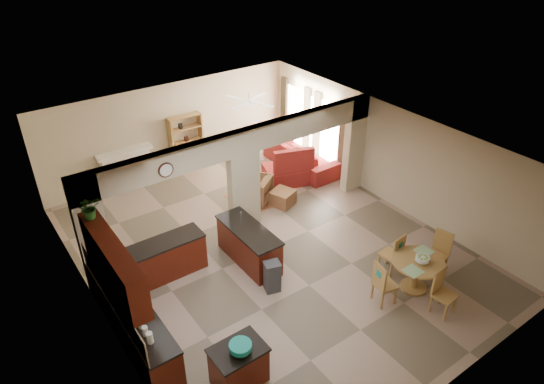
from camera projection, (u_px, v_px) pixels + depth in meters
floor at (268, 249)px, 11.83m from camera, size 10.00×10.00×0.00m
ceiling at (267, 145)px, 10.38m from camera, size 10.00×10.00×0.00m
wall_back at (172, 129)px, 14.59m from camera, size 8.00×0.00×8.00m
wall_front at (450, 338)px, 7.62m from camera, size 8.00×0.00×8.00m
wall_left at (94, 266)px, 9.11m from camera, size 0.00×10.00×10.00m
wall_right at (388, 155)px, 13.10m from camera, size 0.00×10.00×10.00m
partition_left_pier at (92, 235)px, 9.96m from camera, size 0.60×0.25×2.80m
partition_center_pier at (244, 193)px, 11.96m from camera, size 0.80×0.25×2.20m
partition_right_pier at (354, 145)px, 13.64m from camera, size 0.60×0.25×2.80m
partition_header at (242, 142)px, 11.23m from camera, size 8.00×0.25×0.60m
kitchen_counter at (143, 295)px, 9.79m from camera, size 2.52×3.29×1.48m
upper_cabinets at (113, 263)px, 8.38m from camera, size 0.35×2.40×0.90m
peninsula at (249, 245)px, 11.22m from camera, size 0.70×1.85×0.91m
wall_clock at (166, 170)px, 10.16m from camera, size 0.34×0.03×0.34m
rug at (260, 197)px, 13.89m from camera, size 1.60×1.30×0.01m
fireplace at (127, 169)px, 14.08m from camera, size 1.60×0.35×1.20m
shelving_unit at (187, 143)px, 14.89m from camera, size 1.00×0.32×1.80m
window_a at (330, 133)px, 14.79m from camera, size 0.02×0.90×1.90m
window_b at (296, 116)px, 15.97m from camera, size 0.02×0.90×1.90m
glazed_door at (312, 129)px, 15.46m from camera, size 0.02×0.70×2.10m
drape_a_left at (343, 140)px, 14.35m from camera, size 0.10×0.28×2.30m
drape_a_right at (317, 127)px, 15.19m from camera, size 0.10×0.28×2.30m
drape_b_left at (307, 122)px, 15.53m from camera, size 0.10×0.28×2.30m
drape_b_right at (284, 111)px, 16.37m from camera, size 0.10×0.28×2.30m
ceiling_fan at (249, 101)px, 13.34m from camera, size 1.00×1.00×0.10m
kitchen_island at (239, 365)px, 8.38m from camera, size 0.94×0.68×0.81m
teal_bowl at (240, 348)px, 8.08m from camera, size 0.39×0.39×0.18m
trash_can at (272, 278)px, 10.42m from camera, size 0.38×0.35×0.68m
dining_table at (417, 270)px, 10.37m from camera, size 1.12×1.12×0.76m
fruit_bowl at (422, 259)px, 10.16m from camera, size 0.30×0.30×0.16m
sofa at (301, 156)px, 15.25m from camera, size 2.70×1.07×0.79m
chaise at (285, 174)px, 14.56m from camera, size 1.46×1.32×0.48m
armchair at (255, 189)px, 13.52m from camera, size 1.16×1.16×0.77m
ottoman at (282, 198)px, 13.46m from camera, size 0.75×0.75×0.42m
plant at (89, 208)px, 8.67m from camera, size 0.40×0.35×0.43m
chair_north at (394, 252)px, 10.82m from camera, size 0.47×0.47×1.02m
chair_east at (440, 250)px, 10.89m from camera, size 0.50×0.50×1.02m
chair_south at (442, 290)px, 9.79m from camera, size 0.46×0.46×1.02m
chair_west at (382, 282)px, 9.98m from camera, size 0.49×0.49×1.02m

